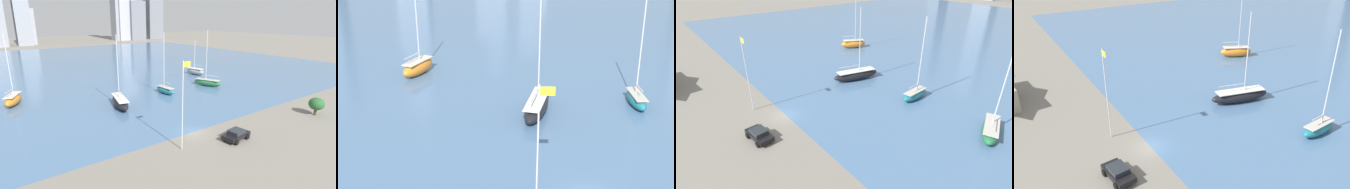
# 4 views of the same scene
# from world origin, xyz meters

# --- Properties ---
(ground_plane) EXTENTS (500.00, 500.00, 0.00)m
(ground_plane) POSITION_xyz_m (0.00, 0.00, 0.00)
(ground_plane) COLOR gray
(flag_pole) EXTENTS (1.24, 0.14, 12.19)m
(flag_pole) POSITION_xyz_m (-4.80, -3.37, 6.59)
(flag_pole) COLOR silver
(flag_pole) RESTS_ON ground_plane
(sailboat_black) EXTENTS (4.62, 10.02, 14.28)m
(sailboat_black) POSITION_xyz_m (-3.85, 17.93, 1.09)
(sailboat_black) COLOR black
(sailboat_black) RESTS_ON harbor_water
(sailboat_orange) EXTENTS (4.91, 7.19, 14.59)m
(sailboat_orange) POSITION_xyz_m (-21.29, 31.79, 1.22)
(sailboat_orange) COLOR orange
(sailboat_orange) RESTS_ON harbor_water
(sailboat_teal) EXTENTS (2.27, 6.16, 14.23)m
(sailboat_teal) POSITION_xyz_m (9.07, 20.58, 1.00)
(sailboat_teal) COLOR #1E757F
(sailboat_teal) RESTS_ON harbor_water
(parked_sedan_black) EXTENTS (4.67, 2.81, 1.55)m
(parked_sedan_black) POSITION_xyz_m (3.52, -5.66, 0.82)
(parked_sedan_black) COLOR black
(parked_sedan_black) RESTS_ON ground_plane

